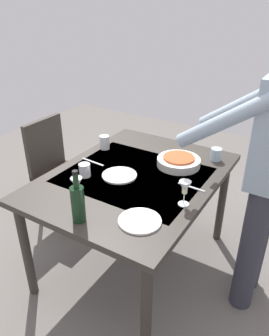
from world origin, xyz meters
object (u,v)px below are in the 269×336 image
wine_glass_right (77,185)px  water_cup_far_left (216,154)px  water_cup_near_left (85,170)px  wine_bottle (78,203)px  person_server (267,168)px  chair_near (55,165)px  dinner_plate_near (119,175)px  wine_glass_left (185,189)px  dining_table (134,185)px  water_cup_near_right (105,142)px  dinner_plate_far (140,221)px  serving_bowl_pasta (179,161)px

wine_glass_right → water_cup_far_left: 1.05m
water_cup_near_left → water_cup_far_left: same height
wine_bottle → water_cup_near_left: (-0.39, -0.28, -0.07)m
person_server → wine_glass_right: bearing=-56.5°
chair_near → water_cup_far_left: chair_near is taller
person_server → dinner_plate_near: bearing=-75.3°
water_cup_near_left → wine_bottle: bearing=35.7°
person_server → wine_glass_left: (0.31, -0.36, -0.09)m
chair_near → dinner_plate_near: (0.23, 0.82, 0.24)m
dining_table → water_cup_far_left: 0.64m
wine_glass_left → dinner_plate_near: size_ratio=0.66×
chair_near → water_cup_near_left: chair_near is taller
dining_table → water_cup_near_right: bearing=-119.6°
dinner_plate_far → dinner_plate_near: bearing=-134.0°
wine_glass_right → dinner_plate_near: size_ratio=0.66×
wine_glass_right → wine_glass_left: bearing=117.9°
water_cup_near_left → dinner_plate_far: size_ratio=0.38×
person_server → dinner_plate_far: 0.78m
chair_near → water_cup_far_left: (-0.34, 1.28, 0.28)m
wine_bottle → water_cup_near_right: size_ratio=2.82×
water_cup_near_right → dinner_plate_far: bearing=47.1°
wine_glass_right → water_cup_near_right: bearing=-155.8°
water_cup_far_left → dinner_plate_far: bearing=-5.8°
wine_glass_left → water_cup_far_left: (-0.64, -0.04, -0.06)m
wine_glass_left → dinner_plate_far: bearing=-25.7°
water_cup_near_right → dinner_plate_near: size_ratio=0.46×
wine_bottle → water_cup_near_right: 0.92m
dinner_plate_near → wine_glass_left: bearing=80.4°
water_cup_far_left → serving_bowl_pasta: bearing=-40.7°
wine_bottle → serving_bowl_pasta: 0.87m
chair_near → dinner_plate_far: chair_near is taller
wine_bottle → wine_glass_right: bearing=-137.8°
person_server → water_cup_far_left: 0.54m
person_server → dinner_plate_far: size_ratio=7.34×
wine_glass_right → water_cup_near_right: wine_glass_right is taller
water_cup_far_left → wine_glass_right: bearing=-28.2°
water_cup_near_left → dining_table: bearing=124.9°
person_server → wine_glass_right: (0.59, -0.89, -0.09)m
wine_glass_right → serving_bowl_pasta: (-0.71, 0.31, -0.07)m
water_cup_near_right → wine_glass_right: bearing=24.2°
water_cup_near_left → water_cup_near_right: 0.45m
person_server → water_cup_near_right: person_server is taller
chair_near → dinner_plate_near: bearing=74.6°
water_cup_near_right → serving_bowl_pasta: size_ratio=0.35×
wine_glass_right → dinner_plate_far: (-0.01, 0.41, -0.10)m
wine_glass_left → person_server: bearing=130.7°
dining_table → water_cup_near_left: (0.19, -0.27, 0.12)m
water_cup_near_right → serving_bowl_pasta: bearing=93.4°
wine_bottle → dining_table: bearing=-178.8°
wine_bottle → serving_bowl_pasta: wine_bottle is taller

